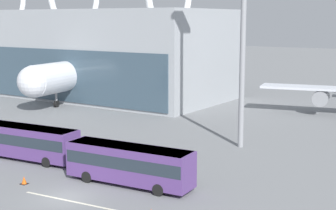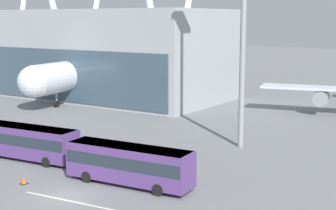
{
  "view_description": "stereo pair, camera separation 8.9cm",
  "coord_description": "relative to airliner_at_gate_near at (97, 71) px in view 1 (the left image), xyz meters",
  "views": [
    {
      "loc": [
        28.3,
        -28.38,
        14.05
      ],
      "look_at": [
        -4.47,
        21.64,
        4.0
      ],
      "focal_mm": 55.0,
      "sensor_mm": 36.0,
      "label": 1
    },
    {
      "loc": [
        28.37,
        -28.33,
        14.05
      ],
      "look_at": [
        -4.47,
        21.64,
        4.0
      ],
      "focal_mm": 55.0,
      "sensor_mm": 36.0,
      "label": 2
    }
  ],
  "objects": [
    {
      "name": "shuttle_bus_2",
      "position": [
        35.72,
        -37.16,
        -2.77
      ],
      "size": [
        11.69,
        3.52,
        3.4
      ],
      "rotation": [
        0.0,
        0.0,
        0.08
      ],
      "color": "#56387A",
      "rests_on": "ground_plane"
    },
    {
      "name": "airliner_at_gate_near",
      "position": [
        0.0,
        0.0,
        0.0
      ],
      "size": [
        38.14,
        39.71,
        13.85
      ],
      "rotation": [
        0.0,
        0.0,
        -1.41
      ],
      "color": "silver",
      "rests_on": "ground_plane"
    },
    {
      "name": "terminal_building",
      "position": [
        -27.8,
        1.74,
        3.32
      ],
      "size": [
        100.82,
        22.67,
        25.04
      ],
      "color": "#9EA3A8",
      "rests_on": "ground_plane"
    },
    {
      "name": "traffic_cone_0",
      "position": [
        27.99,
        -41.93,
        -4.43
      ],
      "size": [
        0.61,
        0.61,
        0.67
      ],
      "color": "black",
      "rests_on": "ground_plane"
    },
    {
      "name": "shuttle_bus_1",
      "position": [
        22.2,
        -36.4,
        -2.77
      ],
      "size": [
        11.72,
        3.71,
        3.4
      ],
      "rotation": [
        0.0,
        0.0,
        0.09
      ],
      "color": "#56387A",
      "rests_on": "ground_plane"
    },
    {
      "name": "ground_plane",
      "position": [
        33.37,
        -42.33,
        -4.76
      ],
      "size": [
        440.0,
        440.0,
        0.0
      ],
      "primitive_type": "plane",
      "color": "slate"
    },
    {
      "name": "lane_stripe_1",
      "position": [
        35.47,
        -42.74,
        -4.75
      ],
      "size": [
        11.31,
        1.27,
        0.01
      ],
      "primitive_type": "cube",
      "rotation": [
        0.0,
        0.0,
        0.09
      ],
      "color": "silver",
      "rests_on": "ground_plane"
    }
  ]
}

